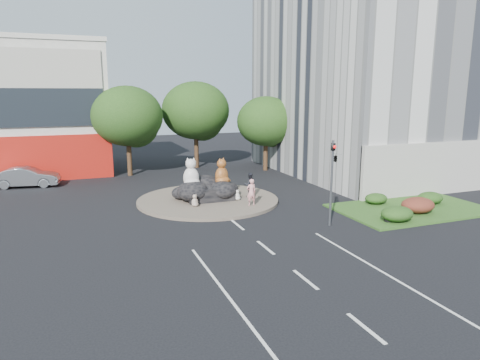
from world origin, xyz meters
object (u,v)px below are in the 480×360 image
object	(u,v)px
cat_tabby	(222,171)
kitten_calico	(195,200)
pedestrian_dark	(250,185)
cat_white	(191,172)
pedestrian_pink	(251,192)
kitten_white	(237,195)
parked_car	(27,177)
litter_bin	(388,216)

from	to	relation	value
cat_tabby	kitten_calico	xyz separation A→B (m)	(-2.51, -1.84, -1.47)
pedestrian_dark	cat_white	bearing A→B (deg)	-5.41
cat_tabby	pedestrian_pink	world-z (taller)	cat_tabby
cat_tabby	kitten_white	distance (m)	2.08
cat_tabby	parked_car	size ratio (longest dim) A/B	0.39
cat_white	pedestrian_pink	world-z (taller)	cat_white
cat_white	litter_bin	xyz separation A→B (m)	(9.63, -8.98, -1.73)
parked_car	pedestrian_pink	bearing A→B (deg)	-121.91
cat_tabby	litter_bin	distance (m)	11.77
cat_white	pedestrian_pink	size ratio (longest dim) A/B	1.18
kitten_calico	pedestrian_dark	xyz separation A→B (m)	(4.42, 1.17, 0.46)
litter_bin	cat_tabby	bearing A→B (deg)	129.18
pedestrian_pink	parked_car	xyz separation A→B (m)	(-14.70, 12.73, -0.28)
cat_tabby	kitten_white	world-z (taller)	cat_tabby
cat_tabby	pedestrian_dark	xyz separation A→B (m)	(1.91, -0.67, -1.01)
pedestrian_dark	cat_tabby	bearing A→B (deg)	-16.43
kitten_white	pedestrian_pink	world-z (taller)	pedestrian_pink
litter_bin	kitten_calico	bearing A→B (deg)	143.93
cat_white	parked_car	bearing A→B (deg)	150.24
kitten_white	pedestrian_pink	bearing A→B (deg)	-101.00
cat_white	parked_car	distance (m)	15.07
kitten_calico	kitten_white	world-z (taller)	kitten_calico
parked_car	litter_bin	xyz separation A→B (m)	(20.97, -18.82, -0.39)
kitten_white	pedestrian_dark	size ratio (longest dim) A/B	0.43
parked_car	kitten_white	bearing A→B (deg)	-118.58
cat_white	kitten_calico	distance (m)	2.37
cat_tabby	pedestrian_dark	bearing A→B (deg)	-50.44
cat_white	kitten_calico	world-z (taller)	cat_white
cat_tabby	kitten_white	size ratio (longest dim) A/B	2.58
cat_white	cat_tabby	bearing A→B (deg)	12.58
kitten_calico	pedestrian_dark	bearing A→B (deg)	16.90
cat_tabby	parked_car	xyz separation A→B (m)	(-13.61, 9.79, -1.26)
cat_white	pedestrian_pink	bearing A→B (deg)	-29.49
pedestrian_pink	parked_car	world-z (taller)	pedestrian_pink
kitten_white	parked_car	world-z (taller)	parked_car
kitten_white	pedestrian_dark	world-z (taller)	pedestrian_dark
kitten_white	litter_bin	xyz separation A→B (m)	(6.63, -7.79, -0.15)
pedestrian_pink	litter_bin	world-z (taller)	pedestrian_pink
kitten_calico	litter_bin	xyz separation A→B (m)	(9.87, -7.19, -0.19)
pedestrian_dark	parked_car	distance (m)	18.71
litter_bin	cat_white	bearing A→B (deg)	137.02
kitten_calico	pedestrian_dark	world-z (taller)	pedestrian_dark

